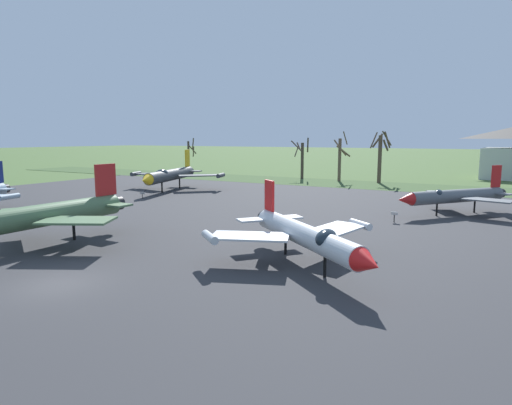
# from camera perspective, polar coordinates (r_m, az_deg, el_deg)

# --- Properties ---
(ground_plane) EXTENTS (600.00, 600.00, 0.00)m
(ground_plane) POSITION_cam_1_polar(r_m,az_deg,el_deg) (23.91, -24.28, -9.81)
(ground_plane) COLOR #425B2D
(asphalt_apron) EXTENTS (91.02, 58.77, 0.05)m
(asphalt_apron) POSITION_cam_1_polar(r_m,az_deg,el_deg) (36.69, -1.51, -2.82)
(asphalt_apron) COLOR #333335
(asphalt_apron) RESTS_ON ground
(grass_verge_strip) EXTENTS (151.02, 12.00, 0.06)m
(grass_verge_strip) POSITION_cam_1_polar(r_m,az_deg,el_deg) (69.12, 13.86, 2.23)
(grass_verge_strip) COLOR #374F28
(grass_verge_strip) RESTS_ON ground
(jet_fighter_front_left) EXTENTS (11.18, 10.45, 4.41)m
(jet_fighter_front_left) POSITION_cam_1_polar(r_m,az_deg,el_deg) (24.65, 6.37, -4.18)
(jet_fighter_front_left) COLOR silver
(jet_fighter_front_left) RESTS_ON ground
(jet_fighter_front_right) EXTENTS (10.85, 15.86, 5.24)m
(jet_fighter_front_right) POSITION_cam_1_polar(r_m,az_deg,el_deg) (31.27, -27.71, -1.73)
(jet_fighter_front_right) COLOR #4C6B47
(jet_fighter_front_right) RESTS_ON ground
(jet_fighter_rear_center) EXTENTS (9.46, 11.11, 4.54)m
(jet_fighter_rear_center) POSITION_cam_1_polar(r_m,az_deg,el_deg) (44.94, 24.45, 0.80)
(jet_fighter_rear_center) COLOR #565B60
(jet_fighter_rear_center) RESTS_ON ground
(info_placard_rear_center) EXTENTS (0.59, 0.23, 0.95)m
(info_placard_rear_center) POSITION_cam_1_polar(r_m,az_deg,el_deg) (39.11, 17.54, -1.66)
(info_placard_rear_center) COLOR black
(info_placard_rear_center) RESTS_ON ground
(jet_fighter_rear_right) EXTENTS (13.47, 15.17, 5.45)m
(jet_fighter_rear_right) POSITION_cam_1_polar(r_m,az_deg,el_deg) (60.47, -11.07, 3.56)
(jet_fighter_rear_right) COLOR #33383D
(jet_fighter_rear_right) RESTS_ON ground
(info_placard_rear_right) EXTENTS (0.63, 0.37, 0.88)m
(info_placard_rear_right) POSITION_cam_1_polar(r_m,az_deg,el_deg) (53.49, -14.58, 1.05)
(info_placard_rear_right) COLOR black
(info_placard_rear_right) RESTS_ON ground
(bare_tree_far_left) EXTENTS (1.71, 2.62, 7.14)m
(bare_tree_far_left) POSITION_cam_1_polar(r_m,az_deg,el_deg) (88.19, -8.61, 6.08)
(bare_tree_far_left) COLOR #42382D
(bare_tree_far_left) RESTS_ON ground
(bare_tree_left_of_center) EXTENTS (3.25, 3.26, 7.21)m
(bare_tree_left_of_center) POSITION_cam_1_polar(r_m,az_deg,el_deg) (77.14, 5.99, 5.83)
(bare_tree_left_of_center) COLOR #42382D
(bare_tree_left_of_center) RESTS_ON ground
(bare_tree_center) EXTENTS (2.85, 2.75, 8.21)m
(bare_tree_center) POSITION_cam_1_polar(r_m,az_deg,el_deg) (73.59, 10.88, 5.79)
(bare_tree_center) COLOR brown
(bare_tree_center) RESTS_ON ground
(bare_tree_right_of_center) EXTENTS (3.03, 2.99, 8.23)m
(bare_tree_right_of_center) POSITION_cam_1_polar(r_m,az_deg,el_deg) (72.31, 15.88, 6.02)
(bare_tree_right_of_center) COLOR brown
(bare_tree_right_of_center) RESTS_ON ground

